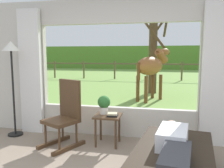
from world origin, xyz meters
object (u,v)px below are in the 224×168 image
object	(u,v)px
recliner_sofa	(172,167)
side_table	(108,120)
reclining_person	(174,144)
pasture_tree	(154,54)
horse	(151,66)
floor_lamp_left	(12,60)
book_stack	(112,115)
potted_plant	(104,104)
rocking_chair	(65,114)

from	to	relation	value
recliner_sofa	side_table	size ratio (longest dim) A/B	3.49
reclining_person	side_table	world-z (taller)	reclining_person
pasture_tree	horse	bearing A→B (deg)	-90.89
floor_lamp_left	book_stack	bearing A→B (deg)	-4.61
book_stack	pasture_tree	xyz separation A→B (m)	(0.48, 5.55, 1.01)
reclining_person	book_stack	distance (m)	1.39
potted_plant	book_stack	distance (m)	0.27
potted_plant	floor_lamp_left	xyz separation A→B (m)	(-1.77, 0.03, 0.74)
recliner_sofa	pasture_tree	xyz separation A→B (m)	(-0.45, 6.53, 1.34)
reclining_person	potted_plant	size ratio (longest dim) A/B	4.49
recliner_sofa	reclining_person	world-z (taller)	reclining_person
floor_lamp_left	pasture_tree	distance (m)	5.92
side_table	book_stack	size ratio (longest dim) A/B	2.86
rocking_chair	horse	distance (m)	4.40
rocking_chair	book_stack	bearing A→B (deg)	34.35
book_stack	pasture_tree	bearing A→B (deg)	85.01
potted_plant	pasture_tree	bearing A→B (deg)	83.06
reclining_person	horse	xyz separation A→B (m)	(-0.47, 5.10, 0.63)
side_table	pasture_tree	size ratio (longest dim) A/B	0.16
recliner_sofa	rocking_chair	distance (m)	1.97
potted_plant	book_stack	size ratio (longest dim) A/B	1.76
rocking_chair	pasture_tree	distance (m)	5.88
potted_plant	reclining_person	bearing A→B (deg)	-46.18
rocking_chair	potted_plant	size ratio (longest dim) A/B	3.50
book_stack	reclining_person	bearing A→B (deg)	-47.84
pasture_tree	rocking_chair	bearing A→B (deg)	-102.74
side_table	potted_plant	size ratio (longest dim) A/B	1.63
horse	book_stack	bearing A→B (deg)	-64.54
rocking_chair	side_table	xyz separation A→B (m)	(0.70, 0.17, -0.12)
side_table	horse	world-z (taller)	horse
rocking_chair	horse	bearing A→B (deg)	100.20
side_table	floor_lamp_left	xyz separation A→B (m)	(-1.85, 0.09, 1.02)
rocking_chair	floor_lamp_left	distance (m)	1.48
rocking_chair	potted_plant	bearing A→B (deg)	47.15
potted_plant	recliner_sofa	bearing A→B (deg)	-44.92
side_table	rocking_chair	bearing A→B (deg)	-166.51
rocking_chair	floor_lamp_left	xyz separation A→B (m)	(-1.15, 0.26, 0.90)
potted_plant	pasture_tree	distance (m)	5.53
recliner_sofa	rocking_chair	bearing A→B (deg)	161.50
reclining_person	horse	bearing A→B (deg)	103.78
recliner_sofa	floor_lamp_left	xyz separation A→B (m)	(-2.88, 1.14, 1.22)
side_table	horse	bearing A→B (deg)	82.08
recliner_sofa	side_table	world-z (taller)	side_table
potted_plant	book_stack	bearing A→B (deg)	-35.33
book_stack	potted_plant	bearing A→B (deg)	144.67
book_stack	horse	size ratio (longest dim) A/B	0.10
rocking_chair	side_table	distance (m)	0.73
side_table	book_stack	distance (m)	0.17
recliner_sofa	pasture_tree	bearing A→B (deg)	102.42
side_table	floor_lamp_left	bearing A→B (deg)	177.13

